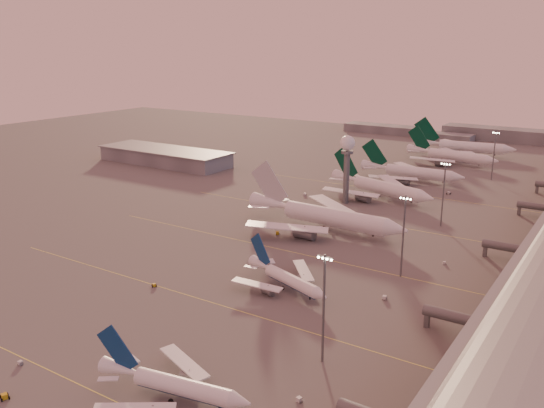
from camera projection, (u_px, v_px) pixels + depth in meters
The scene contains 26 objects.
ground at pixel (134, 299), 156.63m from camera, with size 700.00×700.00×0.00m, color #605D5D.
taxiway_markings at pixel (328, 259), 186.06m from camera, with size 180.00×185.25×0.02m.
hangar at pixel (165, 156), 331.44m from camera, with size 82.00×27.00×8.50m.
radar_tower at pixel (347, 156), 245.16m from camera, with size 6.40×6.40×31.10m.
mast_a at pixel (324, 304), 122.46m from camera, with size 3.60×0.56×25.00m.
mast_b at pixel (403, 233), 168.41m from camera, with size 3.60×0.56×25.00m.
mast_c at pixel (443, 191), 215.41m from camera, with size 3.60×0.56×25.00m.
mast_d at pixel (494, 153), 289.08m from camera, with size 3.60×0.56×25.00m.
distant_horizon at pixel (468, 134), 416.55m from camera, with size 165.00×37.50×9.00m.
narrowbody_near at pixel (173, 387), 111.99m from camera, with size 34.00×26.91×13.38m.
narrowbody_mid at pixel (287, 280), 162.50m from camera, with size 32.26×25.30×13.11m.
widebody_white at pixel (325, 220), 213.46m from camera, with size 66.59×53.28×23.41m.
greentail_a at pixel (381, 190), 258.13m from camera, with size 55.28×44.00×20.66m.
greentail_b at pixel (412, 174), 289.72m from camera, with size 53.91×43.55×19.59m.
greentail_c at pixel (451, 158), 331.03m from camera, with size 55.60×44.58×20.30m.
greentail_d at pixel (464, 149), 356.55m from camera, with size 61.73×49.59×22.46m.
gsv_truck_a at pixel (21, 361), 124.34m from camera, with size 4.74×1.98×1.87m.
gsv_tug_near at pixel (5, 397), 112.63m from camera, with size 3.44×4.29×1.07m.
gsv_catering_a at pixel (300, 394), 111.31m from camera, with size 5.01×3.27×3.79m.
gsv_tug_mid at pixel (154, 285), 164.61m from camera, with size 3.47×3.25×0.86m.
gsv_truck_b at pixel (386, 296), 156.01m from camera, with size 5.72×2.77×2.22m.
gsv_truck_c at pixel (279, 232), 208.86m from camera, with size 6.30×5.27×2.47m.
gsv_catering_b at pixel (445, 259), 180.81m from camera, with size 4.73×3.48×3.55m.
gsv_tug_far at pixel (370, 224), 219.95m from camera, with size 4.14×3.80×1.02m.
gsv_truck_d at pixel (305, 193), 262.94m from camera, with size 3.65×6.50×2.48m.
gsv_tug_hangar at pixel (449, 193), 264.78m from camera, with size 4.01×2.47×1.13m.
Camera 1 is at (109.92, -99.98, 67.42)m, focal length 38.00 mm.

